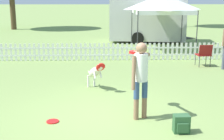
% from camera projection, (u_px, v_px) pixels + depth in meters
% --- Properties ---
extents(ground_plane, '(240.00, 240.00, 0.00)m').
position_uv_depth(ground_plane, '(103.00, 116.00, 6.80)').
color(ground_plane, olive).
extents(handler_person, '(0.41, 1.09, 1.63)m').
position_uv_depth(handler_person, '(140.00, 72.00, 6.46)').
color(handler_person, '#8C664C').
rests_on(handler_person, ground_plane).
extents(leaping_dog, '(0.56, 1.00, 0.83)m').
position_uv_depth(leaping_dog, '(95.00, 72.00, 8.66)').
color(leaping_dog, beige).
rests_on(leaping_dog, ground_plane).
extents(frisbee_near_handler, '(0.26, 0.26, 0.02)m').
position_uv_depth(frisbee_near_handler, '(53.00, 121.00, 6.45)').
color(frisbee_near_handler, red).
rests_on(frisbee_near_handler, ground_plane).
extents(backpack_on_grass, '(0.30, 0.25, 0.35)m').
position_uv_depth(backpack_on_grass, '(181.00, 124.00, 5.92)').
color(backpack_on_grass, '#2D5633').
rests_on(backpack_on_grass, ground_plane).
extents(picket_fence, '(25.26, 0.04, 0.71)m').
position_uv_depth(picket_fence, '(102.00, 52.00, 12.76)').
color(picket_fence, white).
rests_on(picket_fence, ground_plane).
extents(folding_chair_blue_left, '(0.52, 0.54, 0.84)m').
position_uv_depth(folding_chair_blue_left, '(204.00, 53.00, 11.55)').
color(folding_chair_blue_left, '#333338').
rests_on(folding_chair_blue_left, ground_plane).
extents(canopy_tent_main, '(2.72, 2.72, 2.68)m').
position_uv_depth(canopy_tent_main, '(163.00, 4.00, 14.99)').
color(canopy_tent_main, '#333338').
rests_on(canopy_tent_main, ground_plane).
extents(equipment_trailer, '(5.10, 2.70, 2.48)m').
position_uv_depth(equipment_trailer, '(148.00, 19.00, 17.88)').
color(equipment_trailer, '#B7B7B7').
rests_on(equipment_trailer, ground_plane).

